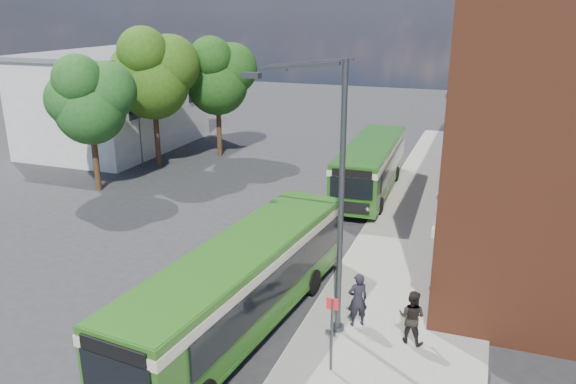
% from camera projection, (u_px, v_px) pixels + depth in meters
% --- Properties ---
extents(ground, '(120.00, 120.00, 0.00)m').
position_uv_depth(ground, '(224.00, 282.00, 22.29)').
color(ground, '#2A2A2D').
rests_on(ground, ground).
extents(pavement, '(6.00, 48.00, 0.15)m').
position_uv_depth(pavement, '(428.00, 232.00, 27.12)').
color(pavement, gray).
rests_on(pavement, ground).
extents(kerb_line, '(0.12, 48.00, 0.01)m').
position_uv_depth(kerb_line, '(366.00, 225.00, 28.14)').
color(kerb_line, beige).
rests_on(kerb_line, ground).
extents(white_building, '(9.40, 13.40, 7.30)m').
position_uv_depth(white_building, '(115.00, 100.00, 43.09)').
color(white_building, beige).
rests_on(white_building, ground).
extents(flagpole, '(0.95, 0.10, 9.00)m').
position_uv_depth(flagpole, '(138.00, 96.00, 36.42)').
color(flagpole, '#3A3D40').
rests_on(flagpole, ground).
extents(street_lamp, '(2.96, 2.38, 9.00)m').
position_uv_depth(street_lamp, '(330.00, 197.00, 17.43)').
color(street_lamp, '#3A3D40').
rests_on(street_lamp, ground).
extents(bus_stop_sign, '(0.35, 0.08, 2.52)m').
position_uv_depth(bus_stop_sign, '(332.00, 330.00, 16.24)').
color(bus_stop_sign, '#3A3D40').
rests_on(bus_stop_sign, ground).
extents(bus_front, '(3.76, 12.29, 3.02)m').
position_uv_depth(bus_front, '(242.00, 279.00, 18.59)').
color(bus_front, '#296018').
rests_on(bus_front, ground).
extents(bus_rear, '(2.95, 11.12, 3.02)m').
position_uv_depth(bus_rear, '(371.00, 163.00, 32.54)').
color(bus_rear, '#235618').
rests_on(bus_rear, ground).
extents(pedestrian_a, '(0.83, 0.77, 1.91)m').
position_uv_depth(pedestrian_a, '(358.00, 300.00, 18.73)').
color(pedestrian_a, black).
rests_on(pedestrian_a, pavement).
extents(pedestrian_b, '(0.99, 0.83, 1.80)m').
position_uv_depth(pedestrian_b, '(412.00, 317.00, 17.79)').
color(pedestrian_b, black).
rests_on(pedestrian_b, pavement).
extents(tree_left, '(4.76, 4.52, 8.03)m').
position_uv_depth(tree_left, '(89.00, 99.00, 31.97)').
color(tree_left, '#3C2415').
rests_on(tree_left, ground).
extents(tree_mid, '(5.55, 5.27, 9.37)m').
position_uv_depth(tree_mid, '(153.00, 73.00, 36.75)').
color(tree_mid, '#3C2415').
rests_on(tree_mid, ground).
extents(tree_right, '(5.11, 4.86, 8.63)m').
position_uv_depth(tree_right, '(217.00, 75.00, 39.78)').
color(tree_right, '#3C2415').
rests_on(tree_right, ground).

